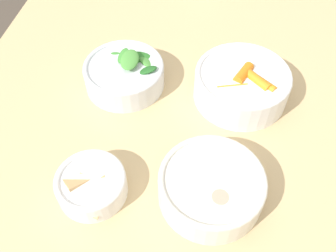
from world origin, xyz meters
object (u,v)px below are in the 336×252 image
(bowl_carrots, at_px, (241,84))
(bowl_beans_hotdog, at_px, (211,188))
(bowl_cookies, at_px, (91,184))
(bowl_greens, at_px, (125,73))

(bowl_carrots, height_order, bowl_beans_hotdog, bowl_carrots)
(bowl_beans_hotdog, height_order, bowl_cookies, bowl_beans_hotdog)
(bowl_greens, relative_size, bowl_beans_hotdog, 0.95)
(bowl_carrots, bearing_deg, bowl_beans_hotdog, -8.79)
(bowl_greens, xyz_separation_m, bowl_beans_hotdog, (0.23, 0.19, -0.00))
(bowl_carrots, height_order, bowl_cookies, bowl_carrots)
(bowl_greens, distance_m, bowl_beans_hotdog, 0.30)
(bowl_carrots, relative_size, bowl_beans_hotdog, 1.09)
(bowl_carrots, relative_size, bowl_greens, 1.15)
(bowl_carrots, bearing_deg, bowl_greens, -89.19)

